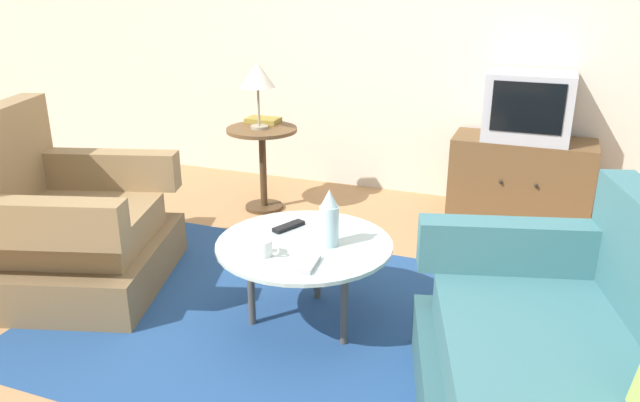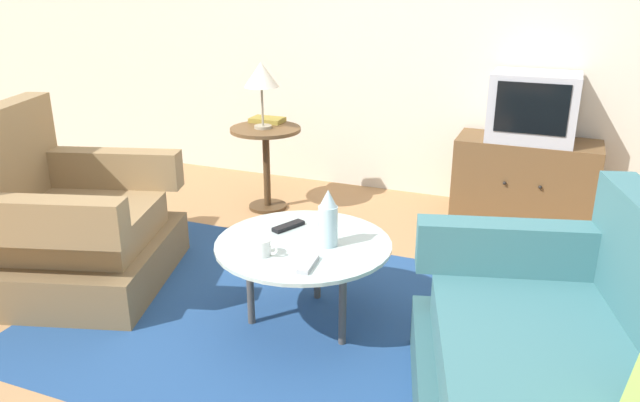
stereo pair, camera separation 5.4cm
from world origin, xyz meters
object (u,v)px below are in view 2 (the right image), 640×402
tv_remote_dark (288,226)px  tv_remote_silver (308,264)px  tv_stand (524,180)px  book (267,120)px  coffee_table (303,249)px  table_lamp (261,76)px  side_table (266,151)px  vase (328,219)px  mug (262,247)px  armchair (66,228)px  television (533,107)px

tv_remote_dark → tv_remote_silver: same height
tv_stand → book: size_ratio=3.92×
coffee_table → table_lamp: (-0.88, 1.34, 0.57)m
side_table → vase: (0.99, -1.34, 0.13)m
tv_remote_dark → mug: bearing=28.0°
vase → mug: size_ratio=2.22×
vase → book: size_ratio=1.14×
vase → tv_remote_silver: (0.00, -0.24, -0.12)m
vase → mug: 0.33m
tv_remote_silver → book: 2.05m
armchair → television: 2.99m
armchair → mug: armchair is taller
coffee_table → tv_stand: (0.86, 1.85, -0.12)m
book → armchair: bearing=-105.5°
table_lamp → book: (-0.06, 0.18, -0.34)m
coffee_table → tv_stand: size_ratio=0.89×
television → book: (-1.81, -0.34, -0.17)m
armchair → tv_stand: size_ratio=1.27×
book → tv_remote_silver: bearing=-59.1°
tv_stand → coffee_table: bearing=-115.1°
television → vase: bearing=-112.0°
armchair → coffee_table: 1.38m
armchair → table_lamp: size_ratio=2.61×
coffee_table → table_lamp: table_lamp is taller
side_table → tv_stand: 1.81m
table_lamp → tv_remote_silver: size_ratio=2.62×
television → mug: bearing=-115.4°
mug → side_table: bearing=116.2°
table_lamp → vase: size_ratio=1.69×
table_lamp → vase: table_lamp is taller
mug → tv_remote_silver: 0.23m
tv_remote_dark → book: bearing=-126.1°
vase → tv_remote_silver: 0.27m
television → book: bearing=-169.4°
side_table → tv_remote_silver: (0.99, -1.58, 0.01)m
coffee_table → mug: size_ratio=6.80×
tv_stand → table_lamp: table_lamp is taller
vase → book: 1.84m
side_table → tv_remote_silver: 1.87m
television → side_table: bearing=-163.9°
coffee_table → television: (0.86, 1.86, 0.39)m
coffee_table → tv_remote_silver: (0.12, -0.22, 0.04)m
television → table_lamp: table_lamp is taller
tv_remote_silver → armchair: bearing=-101.3°
armchair → mug: (1.26, -0.12, 0.15)m
tv_stand → television: bearing=90.0°
tv_stand → television: television is taller
tv_remote_dark → tv_remote_silver: 0.44m
side_table → television: (1.74, 0.50, 0.35)m
coffee_table → book: (-0.94, 1.52, 0.22)m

